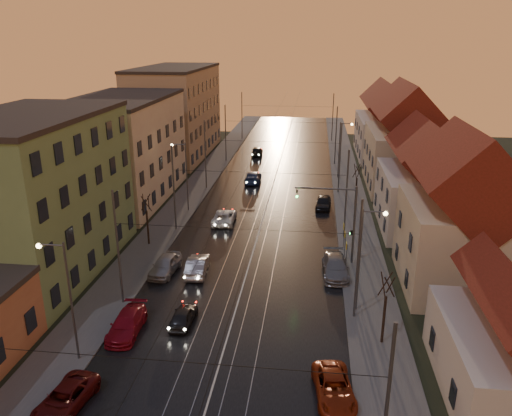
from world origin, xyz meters
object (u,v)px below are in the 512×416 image
at_px(driving_car_4, 257,151).
at_px(parked_right_2, 323,202).
at_px(traffic_light_mast, 343,215).
at_px(street_lamp_1, 365,250).
at_px(parked_right_0, 334,388).
at_px(parked_left_2, 127,324).
at_px(parked_left_3, 165,265).
at_px(driving_car_0, 183,316).
at_px(parked_right_1, 335,267).
at_px(parked_left_1, 65,399).
at_px(street_lamp_0, 65,290).
at_px(driving_car_3, 253,177).
at_px(driving_car_2, 224,217).
at_px(driving_car_1, 197,265).
at_px(street_lamp_2, 184,170).
at_px(street_lamp_3, 342,144).

xyz_separation_m(driving_car_4, parked_right_2, (10.75, -25.68, -0.05)).
xyz_separation_m(traffic_light_mast, driving_car_4, (-12.11, 40.56, -3.84)).
distance_m(street_lamp_1, parked_right_0, 10.66).
relative_size(traffic_light_mast, parked_left_2, 1.54).
xyz_separation_m(driving_car_4, parked_left_3, (-2.76, -44.20, 0.01)).
distance_m(driving_car_0, parked_right_1, 13.99).
bearing_deg(parked_left_3, parked_left_1, -87.74).
relative_size(street_lamp_0, parked_left_3, 1.78).
height_order(parked_left_2, parked_right_1, parked_right_1).
relative_size(street_lamp_1, driving_car_3, 1.58).
relative_size(driving_car_2, parked_right_0, 1.08).
relative_size(driving_car_1, parked_right_2, 1.08).
height_order(driving_car_1, parked_right_2, driving_car_1).
xyz_separation_m(driving_car_1, parked_left_3, (-2.72, -0.27, 0.03)).
xyz_separation_m(street_lamp_0, parked_right_0, (16.00, -1.52, -4.26)).
bearing_deg(street_lamp_2, driving_car_4, 80.09).
distance_m(street_lamp_1, driving_car_1, 14.65).
distance_m(driving_car_0, driving_car_4, 51.72).
xyz_separation_m(driving_car_2, parked_left_1, (-3.58, -28.89, -0.06)).
bearing_deg(parked_left_2, driving_car_1, 71.37).
distance_m(traffic_light_mast, driving_car_1, 13.19).
height_order(street_lamp_3, driving_car_3, street_lamp_3).
distance_m(driving_car_1, parked_left_3, 2.73).
height_order(driving_car_4, parked_left_2, driving_car_4).
xyz_separation_m(driving_car_0, driving_car_3, (0.52, 35.84, 0.12)).
height_order(street_lamp_2, traffic_light_mast, street_lamp_2).
distance_m(street_lamp_2, driving_car_1, 16.67).
bearing_deg(street_lamp_2, driving_car_0, -76.08).
bearing_deg(driving_car_1, street_lamp_1, 156.32).
distance_m(street_lamp_3, parked_right_1, 30.62).
relative_size(parked_right_0, parked_right_2, 1.08).
bearing_deg(parked_left_2, traffic_light_mast, 38.15).
xyz_separation_m(street_lamp_0, parked_right_1, (16.57, 13.70, -4.13)).
height_order(driving_car_3, parked_left_2, driving_car_3).
relative_size(street_lamp_1, driving_car_1, 1.78).
xyz_separation_m(street_lamp_1, driving_car_4, (-13.22, 48.56, -4.13)).
bearing_deg(parked_right_1, street_lamp_3, 84.47).
bearing_deg(parked_right_1, driving_car_4, 102.69).
distance_m(traffic_light_mast, parked_left_2, 19.96).
height_order(driving_car_1, driving_car_3, driving_car_1).
bearing_deg(driving_car_1, street_lamp_2, -76.61).
height_order(street_lamp_3, traffic_light_mast, street_lamp_3).
bearing_deg(street_lamp_1, parked_right_2, 96.15).
distance_m(street_lamp_1, parked_left_3, 17.07).
distance_m(street_lamp_2, street_lamp_3, 24.24).
xyz_separation_m(parked_left_2, parked_right_2, (13.53, 27.58, 0.03)).
relative_size(street_lamp_2, driving_car_1, 1.78).
bearing_deg(parked_right_1, parked_right_2, 90.33).
bearing_deg(street_lamp_1, driving_car_2, 128.05).
bearing_deg(parked_right_2, street_lamp_0, -112.73).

